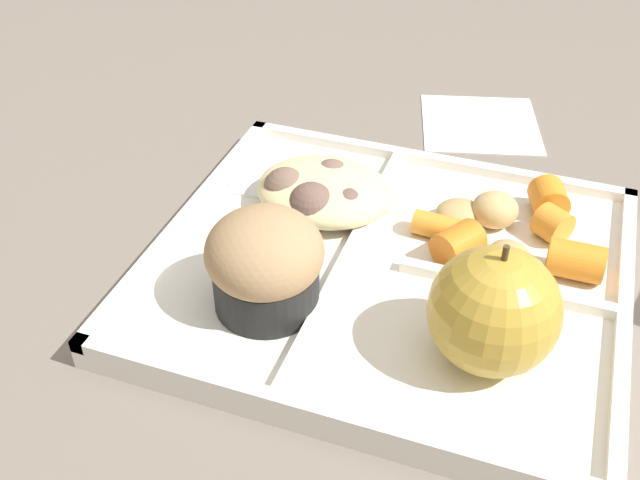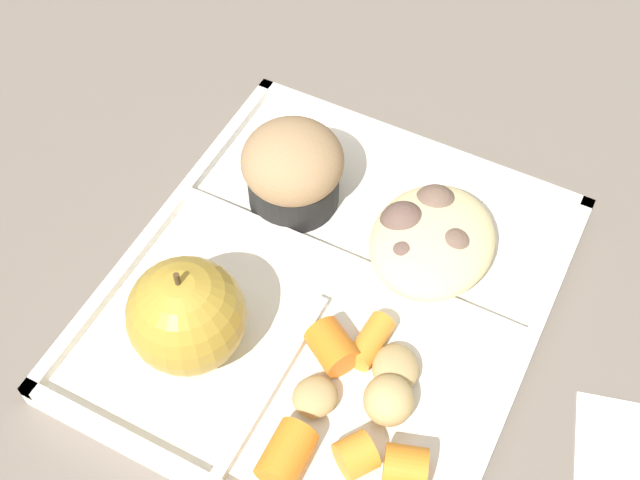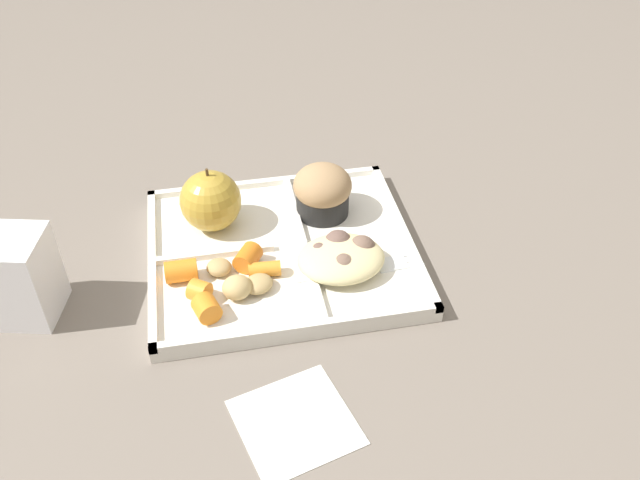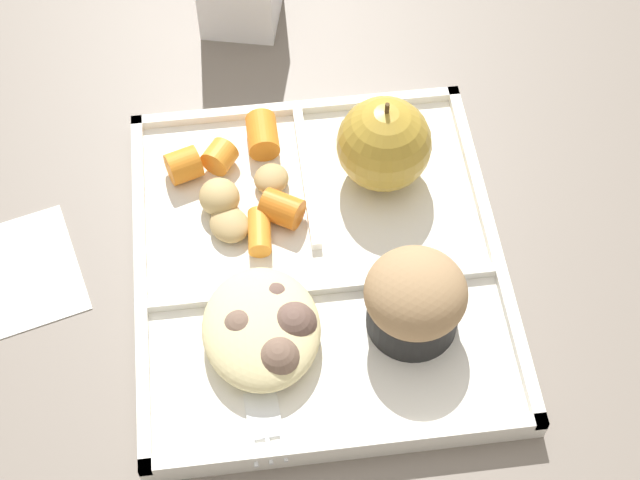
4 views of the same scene
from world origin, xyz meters
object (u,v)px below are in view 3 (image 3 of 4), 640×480
lunch_tray (281,252)px  green_apple (211,201)px  bran_muffin (323,191)px  milk_carton (19,277)px  plastic_fork (372,267)px

lunch_tray → green_apple: (-0.08, 0.06, 0.04)m
bran_muffin → milk_carton: (-0.36, -0.10, 0.00)m
lunch_tray → milk_carton: 0.30m
bran_muffin → milk_carton: milk_carton is taller
milk_carton → plastic_fork: bearing=10.9°
plastic_fork → milk_carton: bearing=177.3°
lunch_tray → plastic_fork: 0.12m
green_apple → milk_carton: 0.24m
bran_muffin → milk_carton: bearing=-164.4°
green_apple → lunch_tray: bearing=-38.6°
green_apple → milk_carton: size_ratio=0.82×
green_apple → milk_carton: milk_carton is taller
lunch_tray → milk_carton: size_ratio=3.04×
lunch_tray → plastic_fork: (0.10, -0.06, 0.01)m
lunch_tray → plastic_fork: bearing=-29.1°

